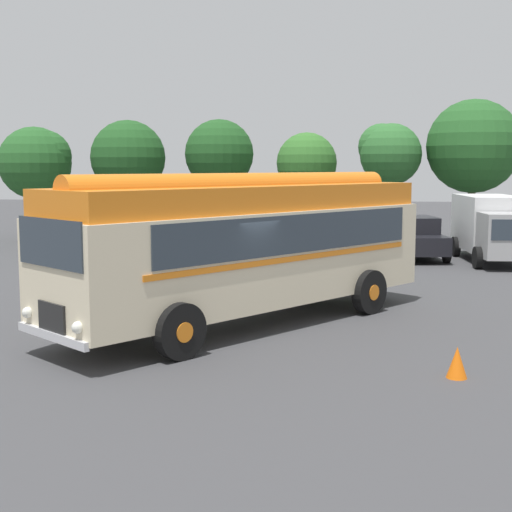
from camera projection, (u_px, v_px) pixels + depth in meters
The scene contains 14 objects.
ground_plane at pixel (225, 330), 15.89m from camera, with size 120.00×120.00×0.00m, color #3D3D3F.
vintage_bus at pixel (249, 243), 16.33m from camera, with size 8.23×9.39×3.49m.
car_near_left at pixel (206, 237), 28.43m from camera, with size 2.35×4.38×1.66m.
car_mid_left at pixel (278, 238), 27.98m from camera, with size 2.00×4.22×1.66m.
car_mid_right at pixel (350, 236), 28.76m from camera, with size 2.19×4.31×1.66m.
car_far_right at pixel (415, 237), 28.21m from camera, with size 2.37×4.39×1.66m.
box_van at pixel (492, 226), 27.31m from camera, with size 2.53×5.85×2.50m.
tree_far_left at pixel (38, 161), 34.70m from camera, with size 3.53×3.51×5.56m.
tree_left_of_centre at pixel (127, 157), 34.43m from camera, with size 3.61×3.61×5.86m.
tree_centre at pixel (218, 153), 34.38m from camera, with size 3.33×3.33×5.89m.
tree_right_of_centre at pixel (308, 163), 34.04m from camera, with size 2.88×2.88×5.25m.
tree_far_right at pixel (388, 153), 33.36m from camera, with size 2.96×2.89×5.65m.
tree_extra_right at pixel (472, 145), 33.08m from camera, with size 4.34×4.34×6.73m.
traffic_cone at pixel (457, 362), 12.29m from camera, with size 0.36×0.36×0.55m, color orange.
Camera 1 is at (2.36, -15.39, 3.64)m, focal length 50.00 mm.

